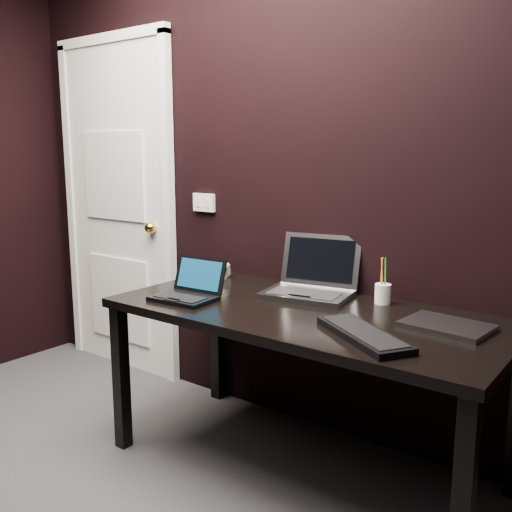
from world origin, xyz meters
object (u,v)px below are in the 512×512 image
Objects in this scene: silver_laptop at (311,285)px; pen_cup at (383,293)px; netbook at (188,291)px; ext_keyboard at (363,334)px; desk at (305,327)px; mobile_phone at (185,277)px; desk_phone at (210,271)px; door at (118,208)px; closed_laptop at (447,326)px.

pen_cup is (0.33, 0.06, -0.00)m from silver_laptop.
ext_keyboard is (0.89, -0.02, -0.02)m from netbook.
ext_keyboard is at bearing -27.45° from desk.
mobile_phone is at bearing 168.72° from ext_keyboard.
desk is 3.81× the size of silver_laptop.
desk_phone is (-1.10, 0.41, 0.02)m from ext_keyboard.
netbook is (1.13, -0.54, -0.27)m from door.
mobile_phone reaches higher than desk.
pen_cup is at bearing 31.58° from netbook.
door is 10.25× the size of pen_cup.
silver_laptop reaches higher than netbook.
closed_laptop is (0.68, -0.13, -0.04)m from silver_laptop.
silver_laptop is at bearing 169.49° from closed_laptop.
door is at bearing 167.18° from desk.
pen_cup reaches higher than ext_keyboard.
desk is 0.74m from mobile_phone.
silver_laptop is at bearing -169.27° from pen_cup.
desk_phone is 0.95m from pen_cup.
ext_keyboard is (0.37, -0.19, 0.09)m from desk.
netbook is 1.13m from closed_laptop.
silver_laptop reaches higher than mobile_phone.
ext_keyboard is at bearing -11.28° from mobile_phone.
pen_cup is at bearing 10.73° from silver_laptop.
desk is at bearing 152.55° from ext_keyboard.
netbook is 1.41× the size of pen_cup.
desk_phone is (0.92, -0.16, -0.27)m from door.
ext_keyboard is 2.07× the size of desk_phone.
desk_phone is at bearing -179.24° from silver_laptop.
desk is at bearing -170.20° from closed_laptop.
ext_keyboard is 1.17m from desk_phone.
ext_keyboard is at bearing -73.20° from pen_cup.
pen_cup reaches higher than desk_phone.
desk_phone is (-0.62, -0.01, -0.01)m from silver_laptop.
door is 1.57m from silver_laptop.
desk is at bearing -127.60° from pen_cup.
mobile_phone is (-0.62, -0.20, -0.01)m from silver_laptop.
silver_laptop is 0.64m from ext_keyboard.
desk is at bearing -63.85° from silver_laptop.
pen_cup is (0.95, 0.26, 0.01)m from mobile_phone.
ext_keyboard reaches higher than desk.
silver_laptop is 1.33× the size of closed_laptop.
desk is 7.66× the size of desk_phone.
silver_laptop is at bearing 138.94° from ext_keyboard.
ext_keyboard is 2.21× the size of pen_cup.
pen_cup is (-0.14, 0.48, 0.03)m from ext_keyboard.
door reaches higher than netbook.
desk_phone reaches higher than ext_keyboard.
closed_laptop is (1.10, 0.27, -0.03)m from netbook.
mobile_phone is (-0.21, 0.20, 0.00)m from netbook.
netbook reaches higher than mobile_phone.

